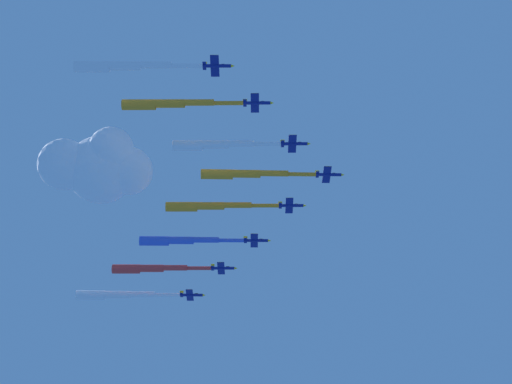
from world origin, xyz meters
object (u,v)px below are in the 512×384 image
Objects in this scene: jet_starboard_inner at (215,145)px; jet_starboard_mid at (169,104)px; jet_port_outer at (151,268)px; jet_lead at (246,174)px; jet_trail_port at (116,295)px; jet_port_inner at (210,206)px; jet_starboard_outer at (124,66)px; jet_port_mid at (180,241)px.

jet_starboard_inner is 20.41m from jet_starboard_mid.
jet_port_outer is (4.61, 70.33, -2.33)m from jet_starboard_mid.
jet_lead reaches higher than jet_trail_port.
jet_trail_port is at bearing 107.39° from jet_starboard_inner.
jet_starboard_outer is (-36.63, -48.98, -1.98)m from jet_port_inner.
jet_starboard_mid is at bearing -145.22° from jet_lead.
jet_starboard_mid is at bearing -103.69° from jet_port_mid.
jet_port_mid is (-7.71, 15.81, -2.92)m from jet_port_inner.
jet_lead is at bearing 39.99° from jet_starboard_inner.
jet_lead is 37.13m from jet_port_mid.
jet_starboard_mid is at bearing -85.69° from jet_trail_port.
jet_port_mid is 70.96m from jet_starboard_outer.
jet_starboard_mid reaches higher than jet_port_mid.
jet_port_outer is (-12.84, 60.06, 0.24)m from jet_starboard_inner.
jet_starboard_mid is (-17.45, -10.27, 2.56)m from jet_starboard_inner.
jet_port_inner is at bearing 61.31° from jet_starboard_mid.
jet_starboard_outer reaches higher than jet_starboard_inner.
jet_port_inner is at bearing 83.06° from jet_starboard_inner.
jet_starboard_outer is at bearing -104.10° from jet_port_outer.
jet_starboard_inner is at bearing -72.61° from jet_trail_port.
jet_port_inner is at bearing -60.71° from jet_trail_port.
jet_port_inner is 1.00× the size of jet_trail_port.
jet_lead is at bearing -62.48° from jet_port_outer.
jet_starboard_outer is (-33.25, -21.18, 0.85)m from jet_starboard_inner.
jet_trail_port is (-6.56, 86.90, -2.47)m from jet_starboard_mid.
jet_lead is at bearing -62.40° from jet_port_mid.
jet_port_mid is at bearing -59.20° from jet_trail_port.
jet_port_inner is 43.40m from jet_starboard_mid.
jet_lead is 55.61m from jet_port_outer.
jet_starboard_outer is 0.99× the size of jet_trail_port.
jet_starboard_inner reaches higher than jet_port_mid.
jet_port_outer is at bearing 116.69° from jet_port_inner.
jet_lead is 1.03× the size of jet_port_mid.
jet_lead is at bearing 34.78° from jet_starboard_mid.
jet_port_inner is 28.15m from jet_starboard_inner.
jet_starboard_inner is at bearing -96.94° from jet_port_inner.
jet_trail_port is at bearing 84.60° from jet_starboard_outer.
jet_starboard_inner is 0.93× the size of jet_starboard_mid.
jet_starboard_inner is 0.91× the size of jet_trail_port.
jet_starboard_inner is 80.30m from jet_trail_port.
jet_lead is 1.01× the size of jet_starboard_mid.
jet_port_inner is 1.04× the size of jet_port_mid.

